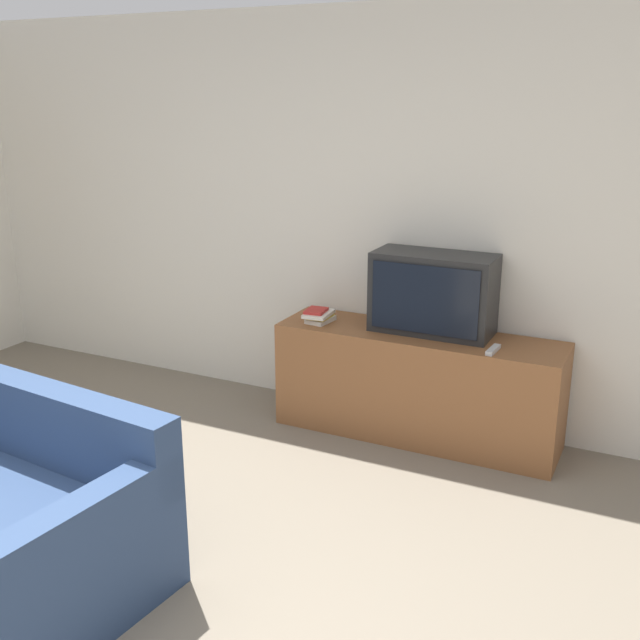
# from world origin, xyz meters

# --- Properties ---
(wall_back) EXTENTS (9.00, 0.06, 2.60)m
(wall_back) POSITION_xyz_m (0.00, 3.03, 1.30)
(wall_back) COLOR silver
(wall_back) RESTS_ON ground_plane
(tv_stand) EXTENTS (1.76, 0.47, 0.68)m
(tv_stand) POSITION_xyz_m (0.67, 2.74, 0.34)
(tv_stand) COLOR brown
(tv_stand) RESTS_ON ground_plane
(television) EXTENTS (0.73, 0.34, 0.49)m
(television) POSITION_xyz_m (0.72, 2.81, 0.92)
(television) COLOR black
(television) RESTS_ON tv_stand
(book_stack) EXTENTS (0.16, 0.23, 0.09)m
(book_stack) POSITION_xyz_m (0.02, 2.69, 0.72)
(book_stack) COLOR silver
(book_stack) RESTS_ON tv_stand
(remote_on_stand) EXTENTS (0.05, 0.17, 0.02)m
(remote_on_stand) POSITION_xyz_m (1.15, 2.61, 0.69)
(remote_on_stand) COLOR #B7B7B7
(remote_on_stand) RESTS_ON tv_stand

